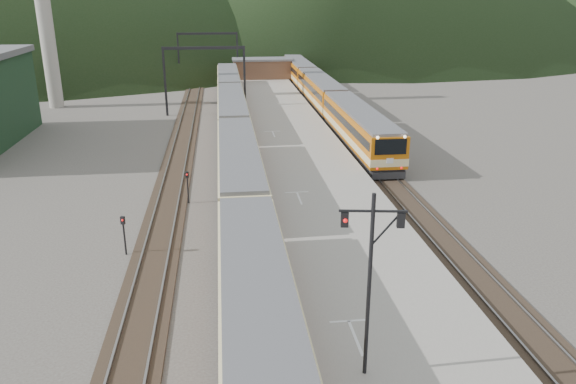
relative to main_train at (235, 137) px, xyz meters
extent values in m
cube|color=black|center=(0.00, 4.68, -1.93)|extent=(2.60, 200.00, 0.12)
cube|color=slate|center=(-0.72, 4.68, -1.83)|extent=(0.10, 200.00, 0.14)
cube|color=slate|center=(0.72, 4.68, -1.83)|extent=(0.10, 200.00, 0.14)
cube|color=black|center=(-5.00, 4.68, -1.93)|extent=(2.60, 200.00, 0.12)
cube|color=slate|center=(-5.72, 4.68, -1.83)|extent=(0.10, 200.00, 0.14)
cube|color=slate|center=(-4.28, 4.68, -1.83)|extent=(0.10, 200.00, 0.14)
cube|color=black|center=(11.50, 4.68, -1.93)|extent=(2.60, 200.00, 0.12)
cube|color=slate|center=(10.78, 4.68, -1.83)|extent=(0.10, 200.00, 0.14)
cube|color=slate|center=(12.22, 4.68, -1.83)|extent=(0.10, 200.00, 0.14)
cube|color=gray|center=(5.60, 2.68, -1.49)|extent=(8.00, 100.00, 1.00)
cube|color=black|center=(-7.50, 19.68, 2.01)|extent=(0.25, 0.25, 8.00)
cube|color=black|center=(1.80, 19.68, 2.01)|extent=(0.25, 0.25, 8.00)
cube|color=black|center=(-2.85, 19.68, 5.81)|extent=(9.30, 0.22, 0.35)
cube|color=black|center=(-7.50, 44.68, 2.01)|extent=(0.25, 0.25, 8.00)
cube|color=black|center=(1.80, 44.68, 2.01)|extent=(0.25, 0.25, 8.00)
cube|color=black|center=(-2.85, 44.68, 5.81)|extent=(9.30, 0.22, 0.35)
cube|color=brown|center=(5.60, 42.68, 0.41)|extent=(9.00, 4.00, 2.80)
cube|color=slate|center=(5.60, 42.68, 1.96)|extent=(9.40, 4.40, 0.30)
cube|color=beige|center=(0.00, -29.83, 0.00)|extent=(2.88, 19.38, 3.52)
cube|color=beige|center=(0.00, -9.94, 0.00)|extent=(2.88, 19.38, 3.52)
cube|color=beige|center=(0.00, 9.94, 0.00)|extent=(2.88, 19.38, 3.52)
cube|color=beige|center=(0.00, 29.83, 0.00)|extent=(2.88, 19.38, 3.52)
cube|color=#BA5F0A|center=(11.50, 2.16, 0.07)|extent=(2.99, 20.12, 3.65)
cube|color=#BA5F0A|center=(11.50, 22.78, 0.07)|extent=(2.99, 20.12, 3.65)
cube|color=#BA5F0A|center=(11.50, 43.40, 0.07)|extent=(2.99, 20.12, 3.65)
cylinder|color=black|center=(3.63, -31.45, 2.40)|extent=(0.14, 0.14, 6.77)
cube|color=black|center=(3.63, -31.45, 5.18)|extent=(2.19, 0.40, 0.07)
cube|color=black|center=(2.74, -31.31, 4.88)|extent=(0.27, 0.22, 0.50)
cube|color=black|center=(4.52, -31.59, 4.88)|extent=(0.27, 0.22, 0.50)
cylinder|color=black|center=(-3.58, -10.64, -0.99)|extent=(0.10, 0.10, 2.00)
cube|color=black|center=(-3.58, -10.64, 0.06)|extent=(0.26, 0.23, 0.45)
cylinder|color=black|center=(-6.66, -18.49, -0.99)|extent=(0.10, 0.10, 2.00)
cube|color=black|center=(-6.66, -18.49, 0.06)|extent=(0.27, 0.24, 0.45)
camera|label=1|loc=(-1.05, -47.66, 11.73)|focal=35.00mm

